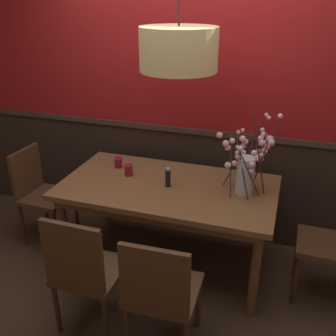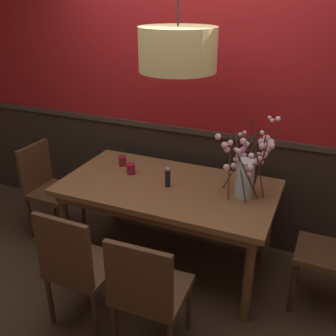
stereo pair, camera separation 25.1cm
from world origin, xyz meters
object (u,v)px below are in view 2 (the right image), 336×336
Objects in this scene: chair_head_east_end at (336,250)px; chair_far_side_right at (228,176)px; dining_table at (168,194)px; pendant_lamp at (178,50)px; candle_holder_nearer_center at (131,169)px; vase_with_blossoms at (247,170)px; chair_far_side_left at (176,170)px; candle_holder_nearer_edge at (123,161)px; chair_head_west_end at (47,186)px; chair_near_side_left at (77,264)px; condiment_bottle at (168,178)px; chair_near_side_right at (147,289)px.

chair_far_side_right is at bearing 139.95° from chair_head_east_end.
pendant_lamp is at bearing -23.20° from dining_table.
vase_with_blossoms is at bearing 0.29° from candle_holder_nearer_center.
pendant_lamp is (0.37, -0.90, 1.34)m from chair_far_side_left.
chair_head_east_end is 0.93× the size of pendant_lamp.
candle_holder_nearer_edge is at bearing -139.64° from chair_far_side_right.
chair_far_side_right reaches higher than candle_holder_nearer_edge.
chair_head_west_end reaches higher than candle_holder_nearer_center.
candle_holder_nearer_edge is 1.21m from pendant_lamp.
chair_near_side_left is at bearing -115.51° from pendant_lamp.
chair_far_side_left is 1.72m from chair_near_side_left.
dining_table is 18.23× the size of candle_holder_nearer_center.
condiment_bottle is at bearing -106.84° from chair_far_side_right.
chair_far_side_left is 0.95× the size of chair_far_side_right.
candle_holder_nearer_center is 1.12m from pendant_lamp.
chair_head_east_end is (1.31, 0.01, -0.18)m from dining_table.
chair_head_west_end reaches higher than chair_far_side_left.
chair_near_side_right is 9.92× the size of candle_holder_nearer_edge.
dining_table is at bearing -10.73° from candle_holder_nearer_center.
chair_far_side_left is 0.56m from chair_far_side_right.
vase_with_blossoms is at bearing 7.12° from dining_table.
condiment_bottle is (-1.30, -0.03, 0.34)m from chair_head_east_end.
chair_head_west_end is 0.93× the size of pendant_lamp.
pendant_lamp reaches higher than condiment_bottle.
chair_head_east_end is 1.71m from candle_holder_nearer_center.
chair_near_side_right is (0.52, -1.74, 0.01)m from chair_far_side_left.
pendant_lamp reaches higher than chair_near_side_left.
condiment_bottle reaches higher than chair_head_west_end.
candle_holder_nearer_center is at bearing -129.06° from chair_far_side_right.
chair_head_west_end is 1.90m from pendant_lamp.
condiment_bottle is (-0.27, -0.90, 0.33)m from chair_far_side_right.
candle_holder_nearer_center reaches higher than dining_table.
chair_head_east_end is 1.39m from chair_near_side_right.
candle_holder_nearer_center is 1.04× the size of candle_holder_nearer_edge.
chair_near_side_right is at bearing -74.75° from dining_table.
chair_far_side_right is at bearing 40.36° from candle_holder_nearer_edge.
chair_far_side_left is (-0.28, 0.86, -0.19)m from dining_table.
chair_near_side_right is 5.63× the size of condiment_bottle.
chair_far_side_left is 0.86m from candle_holder_nearer_center.
chair_far_side_right is 1.02× the size of chair_head_west_end.
chair_near_side_right reaches higher than chair_far_side_left.
chair_far_side_left is at bearing 108.11° from dining_table.
chair_far_side_right is 1.61m from pendant_lamp.
chair_head_west_end is 1.31× the size of vase_with_blossoms.
condiment_bottle is at bearing 69.71° from chair_near_side_left.
chair_far_side_left is at bearing 151.89° from chair_head_east_end.
chair_near_side_left is 0.98m from candle_holder_nearer_center.
chair_far_side_left is 0.78m from candle_holder_nearer_edge.
pendant_lamp is (1.35, -0.05, 1.33)m from chair_head_west_end.
chair_far_side_right is at bearing 112.37° from vase_with_blossoms.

